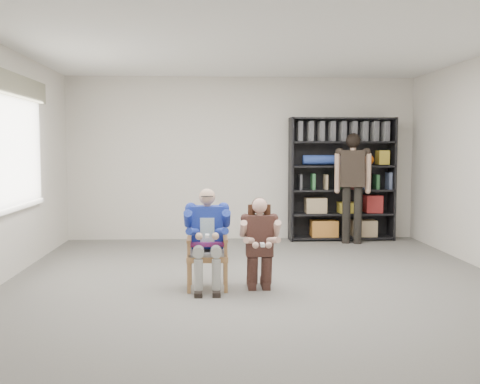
{
  "coord_description": "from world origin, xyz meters",
  "views": [
    {
      "loc": [
        -0.58,
        -6.21,
        1.6
      ],
      "look_at": [
        -0.2,
        0.6,
        1.05
      ],
      "focal_mm": 42.0,
      "sensor_mm": 36.0,
      "label": 1
    }
  ],
  "objects_px": {
    "bookshelf": "(342,179)",
    "standing_man": "(352,189)",
    "kneeling_woman": "(260,244)",
    "armchair": "(207,250)",
    "seated_man": "(207,239)"
  },
  "relations": [
    {
      "from": "kneeling_woman",
      "to": "bookshelf",
      "type": "height_order",
      "value": "bookshelf"
    },
    {
      "from": "bookshelf",
      "to": "standing_man",
      "type": "distance_m",
      "value": 0.42
    },
    {
      "from": "seated_man",
      "to": "kneeling_woman",
      "type": "xyz_separation_m",
      "value": [
        0.58,
        -0.12,
        -0.05
      ]
    },
    {
      "from": "armchair",
      "to": "standing_man",
      "type": "height_order",
      "value": "standing_man"
    },
    {
      "from": "armchair",
      "to": "standing_man",
      "type": "distance_m",
      "value": 3.76
    },
    {
      "from": "seated_man",
      "to": "bookshelf",
      "type": "bearing_deg",
      "value": 54.71
    },
    {
      "from": "armchair",
      "to": "bookshelf",
      "type": "distance_m",
      "value": 4.02
    },
    {
      "from": "standing_man",
      "to": "armchair",
      "type": "bearing_deg",
      "value": -114.76
    },
    {
      "from": "kneeling_woman",
      "to": "bookshelf",
      "type": "distance_m",
      "value": 3.82
    },
    {
      "from": "kneeling_woman",
      "to": "seated_man",
      "type": "bearing_deg",
      "value": 168.34
    },
    {
      "from": "armchair",
      "to": "seated_man",
      "type": "distance_m",
      "value": 0.13
    },
    {
      "from": "seated_man",
      "to": "kneeling_woman",
      "type": "height_order",
      "value": "seated_man"
    },
    {
      "from": "seated_man",
      "to": "standing_man",
      "type": "height_order",
      "value": "standing_man"
    },
    {
      "from": "armchair",
      "to": "seated_man",
      "type": "relative_size",
      "value": 0.77
    },
    {
      "from": "bookshelf",
      "to": "standing_man",
      "type": "bearing_deg",
      "value": -76.91
    }
  ]
}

